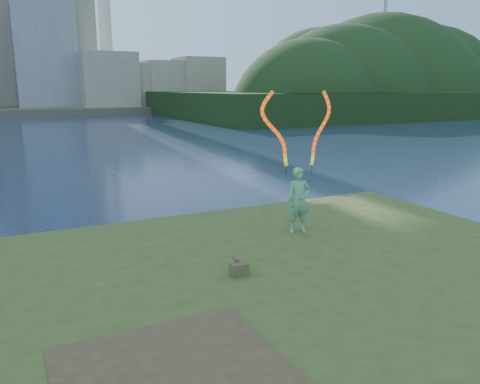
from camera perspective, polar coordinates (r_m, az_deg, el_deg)
ground at (r=10.78m, az=-2.07°, el=-13.46°), size 320.00×320.00×0.00m
grassy_knoll at (r=8.83m, az=4.41°, el=-17.32°), size 20.00×18.00×0.80m
dirt_patch at (r=7.09m, az=-7.95°, el=-21.17°), size 3.20×3.00×0.02m
far_shore at (r=103.98m, az=-24.70°, el=9.22°), size 320.00×40.00×1.20m
wooded_hill at (r=93.77m, az=16.36°, el=9.34°), size 78.00×50.00×63.00m
woman_with_ribbons at (r=12.89m, az=7.22°, el=1.12°), size 2.07×0.68×4.18m
canvas_bag at (r=10.17m, az=-0.17°, el=-9.29°), size 0.40×0.45×0.36m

